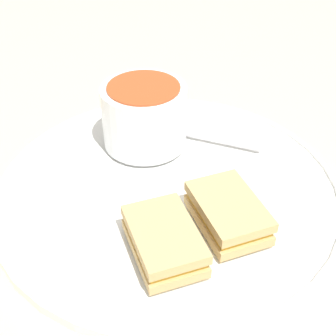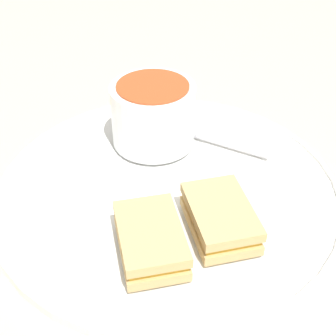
# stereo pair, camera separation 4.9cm
# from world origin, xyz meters

# --- Properties ---
(ground_plane) EXTENTS (2.40, 2.40, 0.00)m
(ground_plane) POSITION_xyz_m (0.00, 0.00, 0.00)
(ground_plane) COLOR beige
(plate) EXTENTS (0.37, 0.37, 0.02)m
(plate) POSITION_xyz_m (0.00, 0.00, 0.01)
(plate) COLOR white
(plate) RESTS_ON ground_plane
(soup_bowl) EXTENTS (0.10, 0.10, 0.07)m
(soup_bowl) POSITION_xyz_m (0.03, 0.08, 0.05)
(soup_bowl) COLOR white
(soup_bowl) RESTS_ON plate
(spoon) EXTENTS (0.07, 0.12, 0.01)m
(spoon) POSITION_xyz_m (0.08, 0.06, 0.02)
(spoon) COLOR silver
(spoon) RESTS_ON plate
(sandwich_half_near) EXTENTS (0.09, 0.10, 0.03)m
(sandwich_half_near) POSITION_xyz_m (-0.07, -0.07, 0.03)
(sandwich_half_near) COLOR tan
(sandwich_half_near) RESTS_ON plate
(sandwich_half_far) EXTENTS (0.09, 0.10, 0.03)m
(sandwich_half_far) POSITION_xyz_m (-0.00, -0.08, 0.03)
(sandwich_half_far) COLOR tan
(sandwich_half_far) RESTS_ON plate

